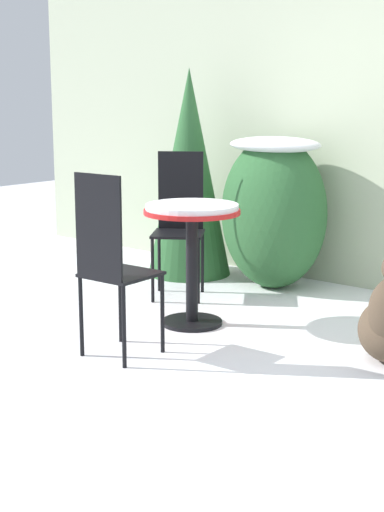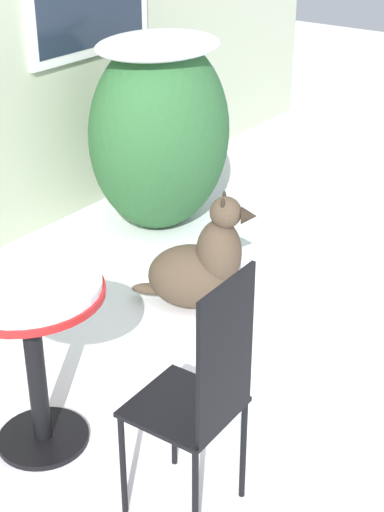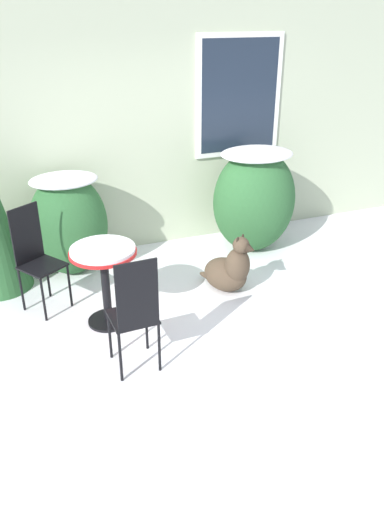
{
  "view_description": "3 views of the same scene",
  "coord_description": "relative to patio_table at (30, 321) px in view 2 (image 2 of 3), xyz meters",
  "views": [
    {
      "loc": [
        2.25,
        -3.21,
        1.49
      ],
      "look_at": [
        -0.87,
        0.6,
        0.45
      ],
      "focal_mm": 55.0,
      "sensor_mm": 36.0,
      "label": 1
    },
    {
      "loc": [
        -2.63,
        -1.5,
        2.29
      ],
      "look_at": [
        0.45,
        0.76,
        0.3
      ],
      "focal_mm": 55.0,
      "sensor_mm": 36.0,
      "label": 2
    },
    {
      "loc": [
        -1.6,
        -3.47,
        2.71
      ],
      "look_at": [
        0.0,
        0.6,
        0.55
      ],
      "focal_mm": 35.0,
      "sensor_mm": 36.0,
      "label": 3
    }
  ],
  "objects": [
    {
      "name": "ground_plane",
      "position": [
        0.87,
        -0.6,
        -0.61
      ],
      "size": [
        16.0,
        16.0,
        0.0
      ],
      "primitive_type": "plane",
      "color": "white"
    },
    {
      "name": "shrub_middle",
      "position": [
        2.06,
        0.97,
        0.06
      ],
      "size": [
        1.02,
        0.85,
        1.27
      ],
      "color": "#2D6033",
      "rests_on": "ground_plane"
    },
    {
      "name": "patio_table",
      "position": [
        0.0,
        0.0,
        0.0
      ],
      "size": [
        0.62,
        0.62,
        0.79
      ],
      "color": "black",
      "rests_on": "ground_plane"
    },
    {
      "name": "patio_chair_far_side",
      "position": [
        0.07,
        -0.8,
        -0.04
      ],
      "size": [
        0.38,
        0.38,
        1.06
      ],
      "rotation": [
        0.0,
        0.0,
        3.17
      ],
      "color": "black",
      "rests_on": "ground_plane"
    },
    {
      "name": "dog",
      "position": [
        1.34,
        0.12,
        -0.37
      ],
      "size": [
        0.57,
        0.64,
        0.68
      ],
      "rotation": [
        0.0,
        0.0,
        0.52
      ],
      "color": "#4C3D2D",
      "rests_on": "ground_plane"
    }
  ]
}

